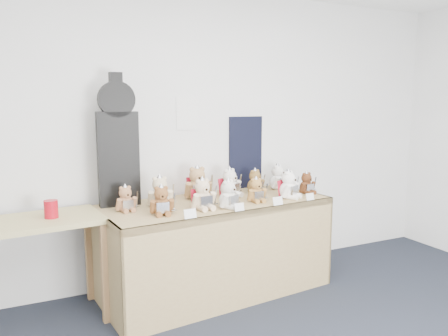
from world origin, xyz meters
name	(u,v)px	position (x,y,z in m)	size (l,w,h in m)	color
room_shell	(187,114)	(0.12, 2.49, 1.57)	(6.00, 6.00, 6.00)	white
display_table	(221,223)	(0.22, 1.99, 0.65)	(2.05, 1.02, 0.82)	#95774C
side_table	(33,237)	(-1.26, 2.10, 0.69)	(1.04, 0.65, 0.82)	tan
guitar_case	(118,142)	(-0.57, 2.27, 1.36)	(0.33, 0.10, 1.09)	black
navy_board	(252,152)	(0.81, 2.50, 1.18)	(0.54, 0.02, 0.71)	black
red_cup	(51,209)	(-1.12, 2.09, 0.89)	(0.10, 0.10, 0.13)	#AB0B1A
teddy_front_far_left	(162,202)	(-0.35, 1.83, 0.93)	(0.21, 0.18, 0.26)	brown
teddy_front_left	(203,195)	(0.00, 1.86, 0.94)	(0.24, 0.20, 0.29)	beige
teddy_front_centre	(229,195)	(0.21, 1.80, 0.93)	(0.22, 0.21, 0.27)	silver
teddy_front_right	(256,191)	(0.52, 1.91, 0.92)	(0.19, 0.15, 0.24)	#9F723C
teddy_front_far_right	(289,186)	(0.86, 1.91, 0.94)	(0.24, 0.23, 0.28)	white
teddy_front_end	(307,184)	(1.12, 2.00, 0.92)	(0.19, 0.16, 0.23)	#54301C
teddy_back_left	(160,193)	(-0.28, 2.10, 0.94)	(0.24, 0.20, 0.29)	beige
teddy_back_centre_left	(197,184)	(0.10, 2.23, 0.96)	(0.27, 0.24, 0.33)	#AB8255
teddy_back_centre_right	(230,184)	(0.41, 2.19, 0.94)	(0.25, 0.24, 0.30)	silver
teddy_back_right	(255,182)	(0.70, 2.23, 0.93)	(0.21, 0.20, 0.26)	brown
teddy_back_end	(278,178)	(0.99, 2.30, 0.93)	(0.23, 0.23, 0.28)	white
teddy_back_far_left	(126,200)	(-0.57, 2.06, 0.92)	(0.19, 0.17, 0.23)	#9E6D49
entry_card_a	(190,214)	(-0.19, 1.63, 0.86)	(0.10, 0.00, 0.07)	white
entry_card_b	(239,207)	(0.24, 1.67, 0.86)	(0.09, 0.00, 0.06)	white
entry_card_c	(278,201)	(0.62, 1.71, 0.86)	(0.10, 0.00, 0.07)	white
entry_card_d	(310,197)	(0.97, 1.75, 0.86)	(0.09, 0.00, 0.06)	white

